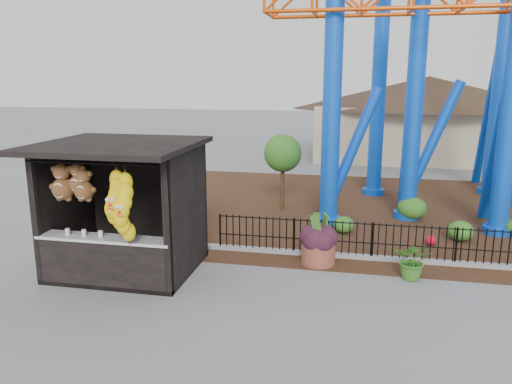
% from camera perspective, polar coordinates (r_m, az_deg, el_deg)
% --- Properties ---
extents(ground, '(120.00, 120.00, 0.00)m').
position_cam_1_polar(ground, '(10.67, -2.16, -12.32)').
color(ground, slate).
rests_on(ground, ground).
extents(mulch_bed, '(18.00, 12.00, 0.02)m').
position_cam_1_polar(mulch_bed, '(18.02, 16.57, -2.17)').
color(mulch_bed, '#331E11').
rests_on(mulch_bed, ground).
extents(curb, '(18.00, 0.18, 0.12)m').
position_cam_1_polar(curb, '(13.26, 18.31, -7.53)').
color(curb, gray).
rests_on(curb, ground).
extents(prize_booth, '(3.50, 3.40, 3.12)m').
position_cam_1_polar(prize_booth, '(11.95, -15.26, -2.19)').
color(prize_booth, black).
rests_on(prize_booth, ground).
extents(picket_fence, '(12.20, 0.06, 1.00)m').
position_cam_1_polar(picket_fence, '(13.26, 22.33, -5.84)').
color(picket_fence, black).
rests_on(picket_fence, ground).
extents(roller_coaster, '(11.00, 6.37, 10.82)m').
position_cam_1_polar(roller_coaster, '(17.90, 21.66, 18.18)').
color(roller_coaster, blue).
rests_on(roller_coaster, ground).
extents(terracotta_planter, '(1.12, 1.12, 0.57)m').
position_cam_1_polar(terracotta_planter, '(12.60, 7.12, -6.92)').
color(terracotta_planter, brown).
rests_on(terracotta_planter, ground).
extents(planter_foliage, '(0.70, 0.70, 0.64)m').
position_cam_1_polar(planter_foliage, '(12.41, 7.20, -4.29)').
color(planter_foliage, '#30131F').
rests_on(planter_foliage, terracotta_planter).
extents(potted_plant, '(0.98, 0.91, 0.92)m').
position_cam_1_polar(potted_plant, '(12.09, 17.56, -7.45)').
color(potted_plant, '#1D5117').
rests_on(potted_plant, ground).
extents(landscaping, '(8.13, 3.95, 0.75)m').
position_cam_1_polar(landscaping, '(16.11, 20.83, -3.14)').
color(landscaping, '#2D601C').
rests_on(landscaping, mulch_bed).
extents(pavilion, '(15.00, 15.00, 4.80)m').
position_cam_1_polar(pavilion, '(29.62, 19.00, 9.43)').
color(pavilion, '#BFAD8C').
rests_on(pavilion, ground).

